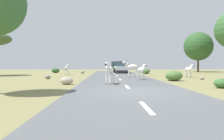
# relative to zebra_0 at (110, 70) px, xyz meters

# --- Properties ---
(ground_plane) EXTENTS (90.00, 90.00, 0.00)m
(ground_plane) POSITION_rel_zebra_0_xyz_m (1.10, -3.86, -0.93)
(ground_plane) COLOR olive
(road) EXTENTS (6.00, 64.00, 0.05)m
(road) POSITION_rel_zebra_0_xyz_m (0.97, -3.86, -0.91)
(road) COLOR #56595B
(road) RESTS_ON ground_plane
(lane_markings) EXTENTS (0.16, 56.00, 0.01)m
(lane_markings) POSITION_rel_zebra_0_xyz_m (0.97, -4.86, -0.88)
(lane_markings) COLOR silver
(lane_markings) RESTS_ON road
(zebra_0) EXTENTS (0.73, 1.52, 1.48)m
(zebra_0) POSITION_rel_zebra_0_xyz_m (0.00, 0.00, 0.00)
(zebra_0) COLOR silver
(zebra_0) RESTS_ON road
(zebra_1) EXTENTS (0.52, 1.45, 1.37)m
(zebra_1) POSITION_rel_zebra_0_xyz_m (-5.19, 13.41, -0.11)
(zebra_1) COLOR silver
(zebra_1) RESTS_ON ground_plane
(zebra_2) EXTENTS (1.75, 0.46, 1.65)m
(zebra_2) POSITION_rel_zebra_0_xyz_m (2.28, 7.26, 0.10)
(zebra_2) COLOR silver
(zebra_2) RESTS_ON road
(zebra_3) EXTENTS (0.61, 1.41, 1.36)m
(zebra_3) POSITION_rel_zebra_0_xyz_m (8.11, 7.58, -0.12)
(zebra_3) COLOR silver
(zebra_3) RESTS_ON ground_plane
(zebra_4) EXTENTS (0.71, 1.38, 1.36)m
(zebra_4) POSITION_rel_zebra_0_xyz_m (2.71, 3.81, -0.07)
(zebra_4) COLOR silver
(zebra_4) RESTS_ON road
(car_0) EXTENTS (2.14, 4.40, 1.74)m
(car_0) POSITION_rel_zebra_0_xyz_m (1.54, 23.38, -0.08)
(car_0) COLOR #476B38
(car_0) RESTS_ON road
(car_1) EXTENTS (2.08, 4.37, 1.74)m
(car_1) POSITION_rel_zebra_0_xyz_m (1.99, 18.07, -0.08)
(car_1) COLOR silver
(car_1) RESTS_ON road
(tree_1) EXTENTS (4.88, 4.88, 6.84)m
(tree_1) POSITION_rel_zebra_0_xyz_m (15.62, 22.99, 3.46)
(tree_1) COLOR #4C3823
(tree_1) RESTS_ON ground_plane
(bush_0) EXTENTS (1.36, 1.23, 0.82)m
(bush_0) POSITION_rel_zebra_0_xyz_m (5.24, 3.15, -0.52)
(bush_0) COLOR #4C7038
(bush_0) RESTS_ON ground_plane
(bush_1) EXTENTS (1.21, 1.09, 0.73)m
(bush_1) POSITION_rel_zebra_0_xyz_m (-8.00, 19.58, -0.57)
(bush_1) COLOR #2D5628
(bush_1) RESTS_ON ground_plane
(bush_3) EXTENTS (1.24, 1.12, 0.74)m
(bush_3) POSITION_rel_zebra_0_xyz_m (5.27, 15.94, -0.56)
(bush_3) COLOR #4C7038
(bush_3) RESTS_ON ground_plane
(bush_4) EXTENTS (0.92, 0.82, 0.55)m
(bush_4) POSITION_rel_zebra_0_xyz_m (6.29, -2.26, -0.66)
(bush_4) COLOR #386633
(bush_4) RESTS_ON ground_plane
(rock_1) EXTENTS (0.40, 0.42, 0.27)m
(rock_1) POSITION_rel_zebra_0_xyz_m (8.07, 4.36, -0.79)
(rock_1) COLOR gray
(rock_1) RESTS_ON ground_plane
(rock_2) EXTENTS (0.59, 0.43, 0.44)m
(rock_2) POSITION_rel_zebra_0_xyz_m (-3.58, 16.95, -0.71)
(rock_2) COLOR gray
(rock_2) RESTS_ON ground_plane
(rock_3) EXTENTS (0.86, 0.63, 0.50)m
(rock_3) POSITION_rel_zebra_0_xyz_m (-2.84, 0.18, -0.68)
(rock_3) COLOR #A89E8C
(rock_3) RESTS_ON ground_plane
(rock_4) EXTENTS (0.51, 0.48, 0.38)m
(rock_4) POSITION_rel_zebra_0_xyz_m (-5.48, 5.54, -0.74)
(rock_4) COLOR gray
(rock_4) RESTS_ON ground_plane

